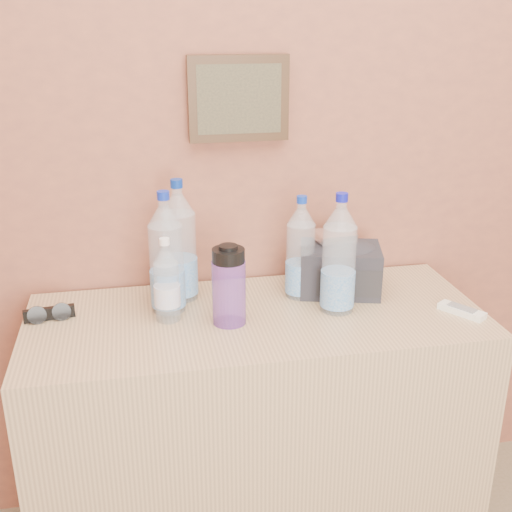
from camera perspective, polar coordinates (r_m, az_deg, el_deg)
The scene contains 12 objects.
picture_frame at distance 1.95m, azimuth -1.56°, elevation 13.80°, with size 0.30×0.03×0.25m, color #382311, non-canonical shape.
dresser at distance 2.07m, azimuth 0.02°, elevation -15.48°, with size 1.32×0.55×0.82m, color #A47847.
pet_large_a at distance 1.85m, azimuth -7.96°, elevation -0.27°, with size 0.10×0.10×0.36m.
pet_large_b at distance 1.92m, azimuth -6.83°, elevation 0.80°, with size 0.10×0.10×0.37m.
pet_large_c at distance 1.93m, azimuth 3.97°, elevation 0.28°, with size 0.09×0.09×0.32m.
pet_large_d at distance 1.84m, azimuth 7.37°, elevation -0.35°, with size 0.10×0.10×0.35m.
pet_small at distance 1.81m, azimuth -7.94°, elevation -2.53°, with size 0.07×0.07×0.24m.
nalgene_bottle at distance 1.77m, azimuth -2.43°, elevation -2.61°, with size 0.09×0.09×0.23m.
sunglasses at distance 1.92m, azimuth -17.90°, elevation -4.89°, with size 0.14×0.05×0.04m, color black, non-canonical shape.
ac_remote at distance 1.95m, azimuth 17.82°, elevation -4.66°, with size 0.14×0.04×0.02m, color silver.
toiletry_bag at distance 2.00m, azimuth 7.47°, elevation -0.92°, with size 0.24×0.17×0.16m, color black, non-canonical shape.
foil_packet at distance 1.98m, azimuth 6.96°, elevation 1.80°, with size 0.11×0.10×0.02m, color silver.
Camera 1 is at (-0.47, 0.07, 1.64)m, focal length 45.00 mm.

